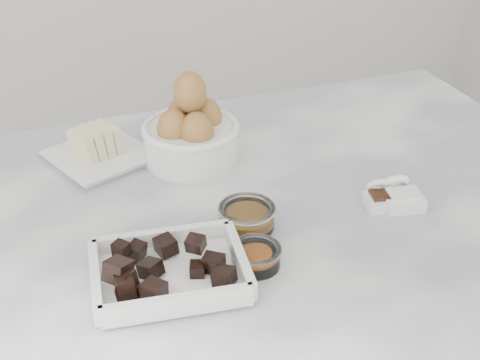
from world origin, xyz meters
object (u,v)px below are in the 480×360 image
zest_bowl (256,256)px  vanilla_spoon (381,197)px  honey_bowl (247,216)px  sugar_ramekin (185,153)px  chocolate_dish (169,268)px  egg_bowl (191,132)px  butter_plate (98,149)px  salt_spoon (400,195)px

zest_bowl → vanilla_spoon: bearing=17.1°
zest_bowl → vanilla_spoon: 0.25m
honey_bowl → zest_bowl: 0.09m
sugar_ramekin → chocolate_dish: bearing=-110.5°
egg_bowl → vanilla_spoon: 0.33m
butter_plate → honey_bowl: butter_plate is taller
chocolate_dish → egg_bowl: bearing=68.0°
egg_bowl → zest_bowl: bearing=-91.1°
chocolate_dish → sugar_ramekin: bearing=69.5°
zest_bowl → vanilla_spoon: (0.23, 0.07, -0.00)m
honey_bowl → vanilla_spoon: bearing=-3.9°
butter_plate → sugar_ramekin: size_ratio=2.54×
zest_bowl → chocolate_dish: bearing=176.6°
butter_plate → salt_spoon: (0.41, -0.30, -0.01)m
zest_bowl → vanilla_spoon: vanilla_spoon is taller
salt_spoon → zest_bowl: bearing=-166.5°
butter_plate → vanilla_spoon: butter_plate is taller
chocolate_dish → butter_plate: butter_plate is taller
egg_bowl → salt_spoon: bearing=-43.8°
egg_bowl → salt_spoon: 0.36m
butter_plate → honey_bowl: size_ratio=2.32×
butter_plate → vanilla_spoon: 0.48m
butter_plate → vanilla_spoon: (0.38, -0.29, -0.01)m
egg_bowl → butter_plate: bearing=161.1°
chocolate_dish → vanilla_spoon: 0.36m
chocolate_dish → egg_bowl: 0.33m
chocolate_dish → zest_bowl: size_ratio=3.07×
sugar_ramekin → vanilla_spoon: bearing=-41.3°
zest_bowl → salt_spoon: (0.26, 0.06, -0.00)m
egg_bowl → zest_bowl: 0.31m
vanilla_spoon → salt_spoon: size_ratio=0.87×
chocolate_dish → egg_bowl: size_ratio=1.30×
egg_bowl → honey_bowl: bearing=-86.1°
zest_bowl → sugar_ramekin: bearing=92.2°
butter_plate → salt_spoon: bearing=-36.2°
chocolate_dish → sugar_ramekin: 0.30m
chocolate_dish → zest_bowl: (0.12, -0.01, -0.01)m
sugar_ramekin → egg_bowl: 0.04m
chocolate_dish → sugar_ramekin: (0.11, 0.28, 0.00)m
butter_plate → zest_bowl: 0.39m
vanilla_spoon → salt_spoon: salt_spoon is taller
butter_plate → egg_bowl: (0.15, -0.05, 0.03)m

